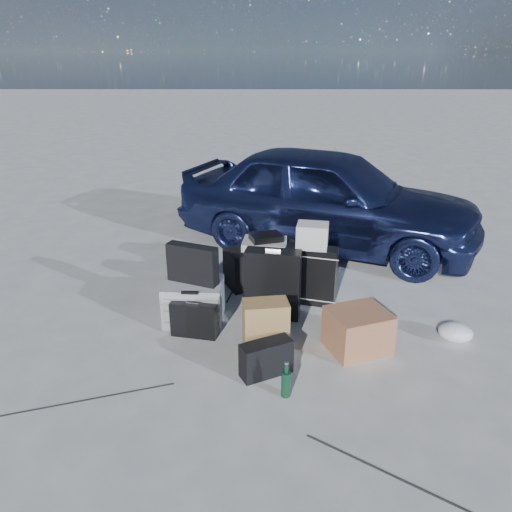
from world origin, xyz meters
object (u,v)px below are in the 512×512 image
at_px(pelican_case, 194,301).
at_px(cardboard_box, 358,331).
at_px(suitcase_left, 273,284).
at_px(duffel_bag, 263,265).
at_px(green_bottle, 286,380).
at_px(car, 327,198).
at_px(suitcase_right, 311,275).
at_px(briefcase, 193,320).

height_order(pelican_case, cardboard_box, pelican_case).
height_order(suitcase_left, duffel_bag, suitcase_left).
bearing_deg(suitcase_left, green_bottle, -76.64).
xyz_separation_m(car, suitcase_right, (-0.32, -1.50, -0.32)).
bearing_deg(green_bottle, briefcase, 133.03).
bearing_deg(pelican_case, briefcase, -81.91).
bearing_deg(suitcase_right, cardboard_box, -53.95).
relative_size(suitcase_right, cardboard_box, 1.26).
relative_size(pelican_case, duffel_bag, 0.66).
xyz_separation_m(car, briefcase, (-1.34, -2.12, -0.45)).
height_order(briefcase, green_bottle, briefcase).
bearing_deg(briefcase, cardboard_box, 3.88).
height_order(car, duffel_bag, car).
distance_m(suitcase_left, duffel_bag, 0.72).
bearing_deg(briefcase, suitcase_right, 43.12).
height_order(suitcase_left, cardboard_box, suitcase_left).
bearing_deg(green_bottle, car, 77.91).
bearing_deg(suitcase_left, pelican_case, -163.62).
distance_m(car, pelican_case, 2.33).
height_order(suitcase_left, green_bottle, suitcase_left).
bearing_deg(briefcase, green_bottle, -35.14).
bearing_deg(suitcase_left, briefcase, -141.21).
bearing_deg(cardboard_box, pelican_case, 160.78).
relative_size(duffel_bag, green_bottle, 2.91).
bearing_deg(car, suitcase_left, -176.99).
relative_size(cardboard_box, green_bottle, 1.70).
bearing_deg(suitcase_right, green_bottle, -86.12).
relative_size(suitcase_right, duffel_bag, 0.73).
xyz_separation_m(briefcase, green_bottle, (0.72, -0.77, -0.02)).
height_order(briefcase, duffel_bag, duffel_bag).
bearing_deg(pelican_case, green_bottle, -52.40).
distance_m(suitcase_right, green_bottle, 1.43).
bearing_deg(suitcase_left, duffel_bag, 106.30).
relative_size(pelican_case, suitcase_left, 0.80).
relative_size(briefcase, suitcase_right, 0.69).
distance_m(briefcase, suitcase_right, 1.20).
distance_m(suitcase_right, duffel_bag, 0.63).
distance_m(suitcase_right, cardboard_box, 0.86).
distance_m(pelican_case, briefcase, 0.29).
xyz_separation_m(briefcase, duffel_bag, (0.58, 1.06, 0.04)).
relative_size(car, suitcase_right, 6.32).
xyz_separation_m(briefcase, suitcase_right, (1.02, 0.62, 0.13)).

